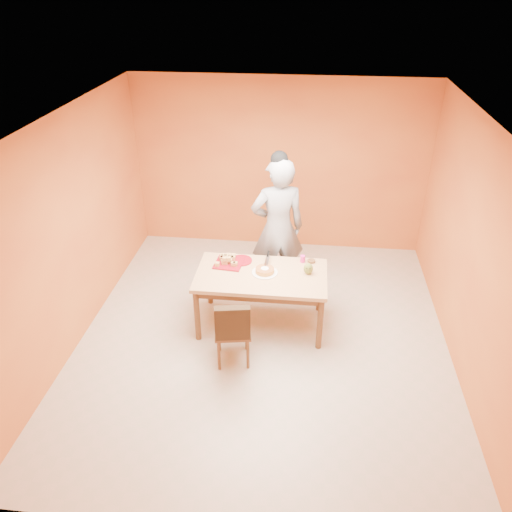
# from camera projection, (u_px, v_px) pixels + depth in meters

# --- Properties ---
(floor) EXTENTS (5.00, 5.00, 0.00)m
(floor) POSITION_uv_depth(u_px,v_px,m) (263.00, 338.00, 6.21)
(floor) COLOR beige
(floor) RESTS_ON ground
(ceiling) EXTENTS (5.00, 5.00, 0.00)m
(ceiling) POSITION_uv_depth(u_px,v_px,m) (265.00, 122.00, 4.86)
(ceiling) COLOR white
(ceiling) RESTS_ON wall_back
(wall_back) EXTENTS (4.50, 0.00, 4.50)m
(wall_back) POSITION_uv_depth(u_px,v_px,m) (280.00, 166.00, 7.68)
(wall_back) COLOR orange
(wall_back) RESTS_ON floor
(wall_left) EXTENTS (0.00, 5.00, 5.00)m
(wall_left) POSITION_uv_depth(u_px,v_px,m) (70.00, 233.00, 5.75)
(wall_left) COLOR orange
(wall_left) RESTS_ON floor
(wall_right) EXTENTS (0.00, 5.00, 5.00)m
(wall_right) POSITION_uv_depth(u_px,v_px,m) (474.00, 255.00, 5.32)
(wall_right) COLOR orange
(wall_right) RESTS_ON floor
(dining_table) EXTENTS (1.60, 0.90, 0.76)m
(dining_table) POSITION_uv_depth(u_px,v_px,m) (261.00, 280.00, 6.14)
(dining_table) COLOR tan
(dining_table) RESTS_ON floor
(dining_chair) EXTENTS (0.48, 0.54, 0.89)m
(dining_chair) POSITION_uv_depth(u_px,v_px,m) (232.00, 329.00, 5.64)
(dining_chair) COLOR brown
(dining_chair) RESTS_ON floor
(pastry_pile) EXTENTS (0.31, 0.31, 0.10)m
(pastry_pile) POSITION_uv_depth(u_px,v_px,m) (229.00, 259.00, 6.26)
(pastry_pile) COLOR #DDB75E
(pastry_pile) RESTS_ON pastry_platter
(person) EXTENTS (0.82, 0.65, 1.98)m
(person) POSITION_uv_depth(u_px,v_px,m) (278.00, 229.00, 6.64)
(person) COLOR gray
(person) RESTS_ON floor
(pastry_platter) EXTENTS (0.38, 0.38, 0.02)m
(pastry_platter) POSITION_uv_depth(u_px,v_px,m) (229.00, 263.00, 6.30)
(pastry_platter) COLOR maroon
(pastry_platter) RESTS_ON dining_table
(red_dinner_plate) EXTENTS (0.36, 0.36, 0.02)m
(red_dinner_plate) POSITION_uv_depth(u_px,v_px,m) (241.00, 260.00, 6.35)
(red_dinner_plate) COLOR maroon
(red_dinner_plate) RESTS_ON dining_table
(white_cake_plate) EXTENTS (0.36, 0.36, 0.01)m
(white_cake_plate) POSITION_uv_depth(u_px,v_px,m) (265.00, 273.00, 6.11)
(white_cake_plate) COLOR white
(white_cake_plate) RESTS_ON dining_table
(sponge_cake) EXTENTS (0.26, 0.26, 0.05)m
(sponge_cake) POSITION_uv_depth(u_px,v_px,m) (265.00, 270.00, 6.09)
(sponge_cake) COLOR #F0973E
(sponge_cake) RESTS_ON white_cake_plate
(cake_server) EXTENTS (0.05, 0.23, 0.01)m
(cake_server) POSITION_uv_depth(u_px,v_px,m) (267.00, 261.00, 6.23)
(cake_server) COLOR silver
(cake_server) RESTS_ON sponge_cake
(egg_ornament) EXTENTS (0.14, 0.12, 0.14)m
(egg_ornament) POSITION_uv_depth(u_px,v_px,m) (308.00, 269.00, 6.06)
(egg_ornament) COLOR olive
(egg_ornament) RESTS_ON dining_table
(magenta_glass) EXTENTS (0.07, 0.07, 0.09)m
(magenta_glass) POSITION_uv_depth(u_px,v_px,m) (303.00, 259.00, 6.32)
(magenta_glass) COLOR #E0218B
(magenta_glass) RESTS_ON dining_table
(checker_tin) EXTENTS (0.12, 0.12, 0.03)m
(checker_tin) POSITION_uv_depth(u_px,v_px,m) (311.00, 261.00, 6.33)
(checker_tin) COLOR #341F0E
(checker_tin) RESTS_ON dining_table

